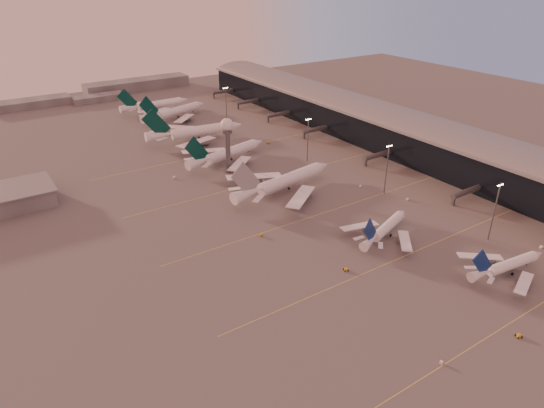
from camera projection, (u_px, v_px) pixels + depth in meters
ground at (385, 287)px, 167.26m from camera, size 700.00×700.00×0.00m
taxiway_markings at (344, 205)px, 223.87m from camera, size 180.00×185.25×0.02m
terminal at (382, 126)px, 298.15m from camera, size 57.00×362.00×23.04m
radar_tower at (227, 135)px, 249.83m from camera, size 6.40×6.40×31.10m
mast_a at (495, 209)px, 189.93m from camera, size 3.60×0.56×25.00m
mast_b at (387, 167)px, 229.42m from camera, size 3.60×0.56×25.00m
mast_c at (308, 138)px, 267.92m from camera, size 3.60×0.56×25.00m
mast_d at (226, 103)px, 333.99m from camera, size 3.60×0.56×25.00m
distant_horizon at (108, 90)px, 409.11m from camera, size 165.00×37.50×9.00m
narrowbody_near at (507, 267)px, 172.87m from camera, size 37.18×29.53×14.55m
narrowbody_mid at (385, 230)px, 196.46m from camera, size 37.67×29.53×15.34m
widebody_white at (284, 184)px, 235.82m from camera, size 63.71×50.65×22.55m
greentail_a at (228, 155)px, 271.45m from camera, size 55.91×44.61×20.68m
greentail_b at (196, 134)px, 304.59m from camera, size 64.07×51.49×23.30m
greentail_c at (175, 114)px, 346.60m from camera, size 56.48×44.90×21.23m
greentail_d at (155, 106)px, 364.95m from camera, size 54.67×44.11×19.85m
gsv_truck_a at (442, 360)px, 134.81m from camera, size 5.36×3.45×2.04m
gsv_tug_near at (519, 336)px, 144.49m from camera, size 3.29×4.10×1.02m
gsv_catering_a at (543, 244)px, 189.19m from camera, size 5.13×3.18×3.91m
gsv_tug_mid at (346, 270)px, 175.74m from camera, size 3.99×3.15×1.00m
gsv_truck_b at (408, 198)px, 228.18m from camera, size 5.01×2.61×1.93m
gsv_truck_c at (261, 233)px, 198.23m from camera, size 5.95×4.94×2.33m
gsv_catering_b at (361, 183)px, 241.15m from camera, size 4.94×2.87×3.81m
gsv_tug_far at (275, 178)px, 250.24m from camera, size 3.67×4.37×1.08m
gsv_truck_d at (174, 176)px, 251.36m from camera, size 4.58×6.58×2.51m
gsv_tug_hangar at (269, 143)px, 299.64m from camera, size 3.85×2.51×1.05m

